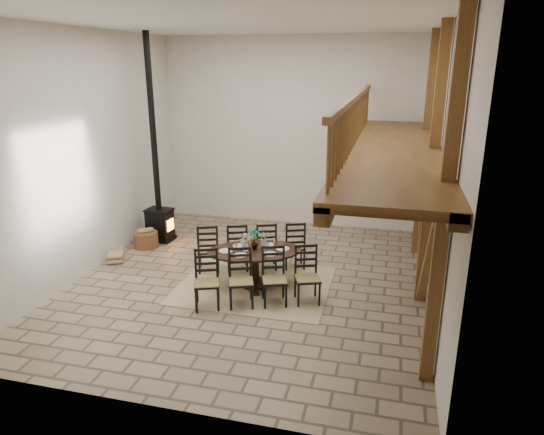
% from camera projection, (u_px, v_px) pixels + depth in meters
% --- Properties ---
extents(ground, '(8.00, 8.00, 0.00)m').
position_uv_depth(ground, '(250.00, 280.00, 10.06)').
color(ground, gray).
rests_on(ground, ground).
extents(room_shell, '(7.02, 8.02, 5.01)m').
position_uv_depth(room_shell, '(310.00, 137.00, 8.85)').
color(room_shell, beige).
rests_on(room_shell, ground).
extents(rug, '(3.00, 2.50, 0.02)m').
position_uv_depth(rug, '(255.00, 285.00, 9.83)').
color(rug, tan).
rests_on(rug, ground).
extents(dining_table, '(2.89, 2.75, 1.21)m').
position_uv_depth(dining_table, '(254.00, 268.00, 9.72)').
color(dining_table, black).
rests_on(dining_table, ground).
extents(wood_stove, '(0.68, 0.55, 5.00)m').
position_uv_depth(wood_stove, '(158.00, 197.00, 11.99)').
color(wood_stove, black).
rests_on(wood_stove, ground).
extents(log_basket, '(0.58, 0.58, 0.48)m').
position_uv_depth(log_basket, '(146.00, 239.00, 11.82)').
color(log_basket, brown).
rests_on(log_basket, ground).
extents(log_stack, '(0.45, 0.45, 0.23)m').
position_uv_depth(log_stack, '(116.00, 258.00, 10.93)').
color(log_stack, tan).
rests_on(log_stack, ground).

